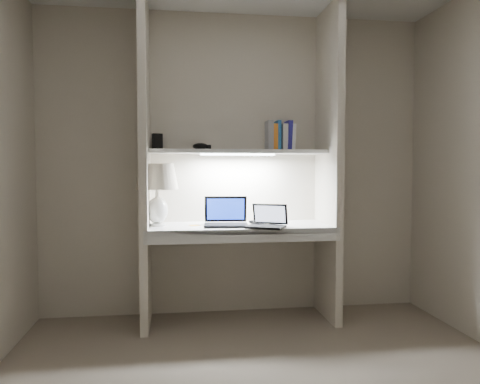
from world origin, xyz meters
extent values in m
cube|color=beige|center=(0.00, 1.50, 1.25)|extent=(3.20, 0.01, 2.50)
cube|color=beige|center=(-0.73, 1.23, 1.25)|extent=(0.06, 0.55, 2.50)
cube|color=beige|center=(0.73, 1.23, 1.25)|extent=(0.06, 0.55, 2.50)
cube|color=white|center=(0.00, 1.23, 0.75)|extent=(1.40, 0.55, 0.04)
cube|color=silver|center=(0.00, 0.96, 0.72)|extent=(1.46, 0.03, 0.10)
cube|color=silver|center=(0.00, 1.32, 1.35)|extent=(1.40, 0.36, 0.03)
cube|color=white|center=(0.00, 1.32, 1.33)|extent=(0.60, 0.04, 0.02)
cylinder|color=white|center=(-0.64, 1.25, 0.78)|extent=(0.12, 0.12, 0.02)
ellipsoid|color=white|center=(-0.64, 1.25, 0.89)|extent=(0.17, 0.17, 0.21)
cylinder|color=white|center=(-0.64, 1.25, 1.01)|extent=(0.03, 0.03, 0.09)
sphere|color=#FFD899|center=(-0.64, 1.25, 1.10)|extent=(0.05, 0.05, 0.05)
cube|color=black|center=(-0.12, 1.14, 0.78)|extent=(0.36, 0.26, 0.02)
cube|color=black|center=(-0.12, 1.14, 0.79)|extent=(0.30, 0.19, 0.00)
cube|color=black|center=(-0.10, 1.29, 0.89)|extent=(0.34, 0.09, 0.21)
cube|color=blue|center=(-0.10, 1.28, 0.89)|extent=(0.30, 0.07, 0.17)
cube|color=black|center=(0.17, 1.00, 0.78)|extent=(0.33, 0.29, 0.02)
cube|color=black|center=(0.17, 1.00, 0.79)|extent=(0.27, 0.22, 0.00)
cube|color=black|center=(0.22, 1.10, 0.87)|extent=(0.27, 0.17, 0.16)
cube|color=silver|center=(0.22, 1.10, 0.87)|extent=(0.23, 0.15, 0.13)
cube|color=silver|center=(0.18, 1.30, 0.85)|extent=(0.13, 0.10, 0.15)
ellipsoid|color=black|center=(0.13, 1.27, 0.79)|extent=(0.09, 0.06, 0.03)
torus|color=black|center=(0.31, 1.26, 0.78)|extent=(0.11, 0.11, 0.01)
cube|color=gold|center=(-0.35, 1.23, 0.77)|extent=(0.09, 0.09, 0.00)
cube|color=white|center=(0.47, 1.42, 1.47)|extent=(0.04, 0.16, 0.22)
cube|color=navy|center=(0.44, 1.42, 1.49)|extent=(0.05, 0.16, 0.25)
cube|color=silver|center=(0.40, 1.42, 1.47)|extent=(0.04, 0.16, 0.22)
cube|color=#2667A6|center=(0.35, 1.42, 1.49)|extent=(0.03, 0.16, 0.25)
cube|color=orange|center=(0.32, 1.42, 1.47)|extent=(0.04, 0.16, 0.22)
cube|color=#9A999E|center=(0.28, 1.42, 1.49)|extent=(0.04, 0.16, 0.25)
cube|color=black|center=(-0.64, 1.42, 1.43)|extent=(0.09, 0.07, 0.13)
ellipsoid|color=black|center=(-0.30, 1.34, 1.39)|extent=(0.14, 0.11, 0.05)
camera|label=1|loc=(-0.51, -2.41, 1.22)|focal=35.00mm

